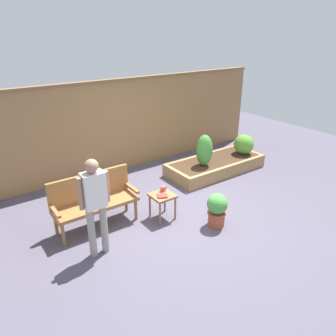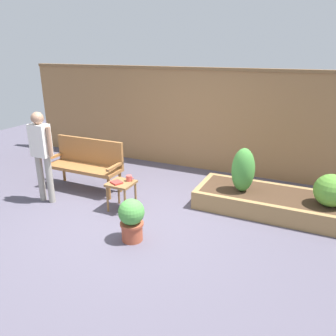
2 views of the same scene
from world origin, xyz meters
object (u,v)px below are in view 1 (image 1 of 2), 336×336
(side_table, at_px, (162,199))
(shrub_far_corner, at_px, (244,144))
(potted_boxwood, at_px, (217,209))
(shrub_near_bench, at_px, (204,150))
(cup_on_table, at_px, (163,189))
(garden_bench, at_px, (93,197))
(book_on_table, at_px, (162,196))
(person_by_bench, at_px, (95,200))

(side_table, xyz_separation_m, shrub_far_corner, (3.06, 0.89, 0.15))
(potted_boxwood, height_order, shrub_near_bench, shrub_near_bench)
(cup_on_table, bearing_deg, garden_bench, 160.66)
(cup_on_table, distance_m, book_on_table, 0.22)
(potted_boxwood, bearing_deg, shrub_far_corner, 33.89)
(book_on_table, bearing_deg, person_by_bench, -145.74)
(potted_boxwood, xyz_separation_m, person_by_bench, (-1.98, 0.48, 0.60))
(cup_on_table, distance_m, person_by_bench, 1.55)
(side_table, bearing_deg, shrub_near_bench, 26.85)
(potted_boxwood, bearing_deg, shrub_near_bench, 55.35)
(potted_boxwood, bearing_deg, book_on_table, 134.67)
(book_on_table, relative_size, potted_boxwood, 0.28)
(potted_boxwood, height_order, person_by_bench, person_by_bench)
(person_by_bench, bearing_deg, shrub_far_corner, 14.69)
(garden_bench, xyz_separation_m, cup_on_table, (1.17, -0.41, -0.02))
(cup_on_table, relative_size, person_by_bench, 0.08)
(side_table, distance_m, cup_on_table, 0.19)
(book_on_table, xyz_separation_m, shrub_far_corner, (3.10, 0.95, 0.05))
(cup_on_table, relative_size, potted_boxwood, 0.22)
(side_table, xyz_separation_m, cup_on_table, (0.09, 0.11, 0.13))
(book_on_table, height_order, shrub_far_corner, shrub_far_corner)
(potted_boxwood, distance_m, shrub_near_bench, 2.01)
(garden_bench, height_order, book_on_table, garden_bench)
(book_on_table, distance_m, shrub_far_corner, 3.25)
(potted_boxwood, distance_m, shrub_far_corner, 2.94)
(shrub_far_corner, bearing_deg, person_by_bench, -165.31)
(garden_bench, xyz_separation_m, book_on_table, (1.03, -0.58, -0.05))
(garden_bench, height_order, side_table, garden_bench)
(garden_bench, relative_size, side_table, 3.00)
(book_on_table, bearing_deg, garden_bench, 176.07)
(shrub_near_bench, bearing_deg, potted_boxwood, -124.65)
(side_table, height_order, cup_on_table, cup_on_table)
(shrub_far_corner, bearing_deg, side_table, -163.79)
(cup_on_table, relative_size, shrub_near_bench, 0.18)
(side_table, bearing_deg, book_on_table, -125.46)
(cup_on_table, xyz_separation_m, potted_boxwood, (0.54, -0.85, -0.19))
(garden_bench, distance_m, cup_on_table, 1.24)
(book_on_table, bearing_deg, side_table, 79.84)
(shrub_far_corner, relative_size, person_by_bench, 0.31)
(cup_on_table, xyz_separation_m, book_on_table, (-0.13, -0.17, -0.03))
(book_on_table, height_order, person_by_bench, person_by_bench)
(shrub_near_bench, relative_size, person_by_bench, 0.47)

